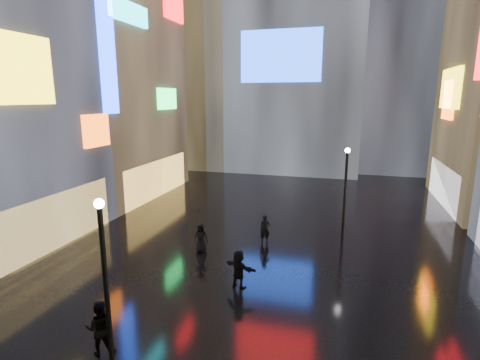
% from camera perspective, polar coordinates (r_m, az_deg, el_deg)
% --- Properties ---
extents(ground, '(140.00, 140.00, 0.00)m').
position_cam_1_polar(ground, '(22.85, 5.59, -8.12)').
color(ground, black).
rests_on(ground, ground).
extents(building_left_far, '(10.28, 12.00, 22.00)m').
position_cam_1_polar(building_left_far, '(33.64, -20.93, 16.74)').
color(building_left_far, black).
rests_on(building_left_far, ground).
extents(tower_flank_right, '(12.00, 12.00, 34.00)m').
position_cam_1_polar(tower_flank_right, '(48.22, 23.80, 22.20)').
color(tower_flank_right, black).
rests_on(tower_flank_right, ground).
extents(tower_flank_left, '(10.00, 10.00, 26.00)m').
position_cam_1_polar(tower_flank_left, '(46.86, -6.72, 18.48)').
color(tower_flank_left, black).
rests_on(tower_flank_left, ground).
extents(lamp_near, '(0.30, 0.30, 5.20)m').
position_cam_1_polar(lamp_near, '(12.11, -19.91, -13.03)').
color(lamp_near, black).
rests_on(lamp_near, ground).
extents(lamp_far, '(0.30, 0.30, 5.20)m').
position_cam_1_polar(lamp_far, '(22.71, 15.75, -0.91)').
color(lamp_far, black).
rests_on(lamp_far, ground).
extents(pedestrian_1, '(1.10, 1.00, 1.83)m').
position_cam_1_polar(pedestrian_1, '(13.42, -20.56, -20.32)').
color(pedestrian_1, black).
rests_on(pedestrian_1, ground).
extents(pedestrian_4, '(0.86, 0.65, 1.58)m').
position_cam_1_polar(pedestrian_4, '(19.99, -5.99, -8.78)').
color(pedestrian_4, black).
rests_on(pedestrian_4, ground).
extents(pedestrian_5, '(1.64, 1.04, 1.69)m').
position_cam_1_polar(pedestrian_5, '(16.42, -0.20, -13.42)').
color(pedestrian_5, black).
rests_on(pedestrian_5, ground).
extents(pedestrian_6, '(0.68, 0.57, 1.60)m').
position_cam_1_polar(pedestrian_6, '(21.15, 3.83, -7.50)').
color(pedestrian_6, black).
rests_on(pedestrian_6, ground).
extents(umbrella_2, '(1.11, 1.10, 0.84)m').
position_cam_1_polar(umbrella_2, '(19.59, -6.07, -5.49)').
color(umbrella_2, black).
rests_on(umbrella_2, pedestrian_4).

